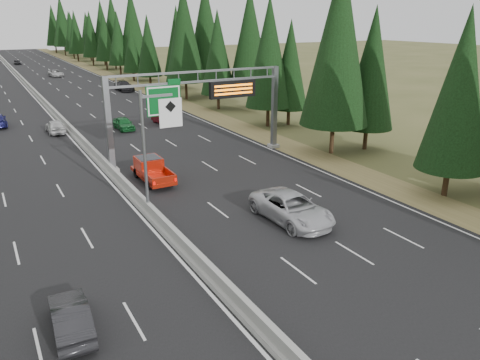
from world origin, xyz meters
name	(u,v)px	position (x,y,z in m)	size (l,w,h in m)	color
road	(37,97)	(0.00, 80.00, 0.04)	(32.00, 260.00, 0.08)	black
shoulder_right	(143,89)	(17.80, 80.00, 0.03)	(3.60, 260.00, 0.06)	olive
median_barrier	(37,94)	(0.00, 80.00, 0.41)	(0.70, 260.00, 0.85)	gray
sign_gantry	(206,101)	(8.92, 34.88, 5.27)	(16.75, 0.98, 7.80)	slate
hov_sign_pole	(153,144)	(0.58, 24.97, 4.72)	(2.80, 0.50, 8.00)	slate
tree_row_right	(176,37)	(21.92, 73.75, 9.16)	(11.69, 245.38, 18.89)	black
silver_minivan	(292,208)	(7.49, 19.67, 0.95)	(2.88, 6.24, 1.73)	#B7B8BC
red_pickup	(151,168)	(2.43, 31.46, 1.05)	(1.92, 5.38, 1.75)	black
car_ahead_green	(124,124)	(5.54, 49.72, 0.78)	(1.66, 4.13, 1.41)	#155E28
car_ahead_dkred	(163,118)	(10.53, 50.35, 0.75)	(1.42, 4.08, 1.34)	#530B12
car_ahead_dkgrey	(124,86)	(14.07, 79.05, 0.90)	(2.30, 5.65, 1.64)	black
car_ahead_white	(56,73)	(7.14, 106.60, 0.80)	(2.39, 5.18, 1.44)	#B5B5B5
car_ahead_far	(17,62)	(2.57, 140.68, 0.72)	(1.51, 3.74, 1.27)	black
car_onc_near	(71,317)	(-6.65, 15.00, 0.76)	(1.43, 4.10, 1.35)	black
car_onc_white	(55,126)	(-1.50, 51.82, 0.82)	(1.75, 4.35, 1.48)	silver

